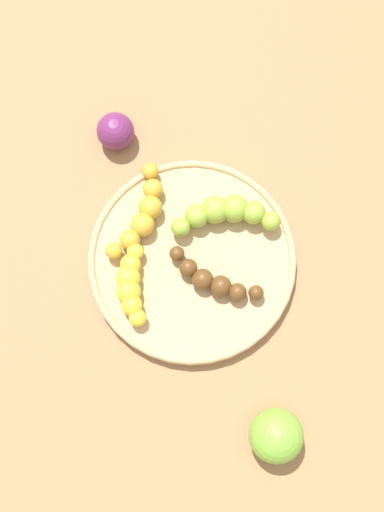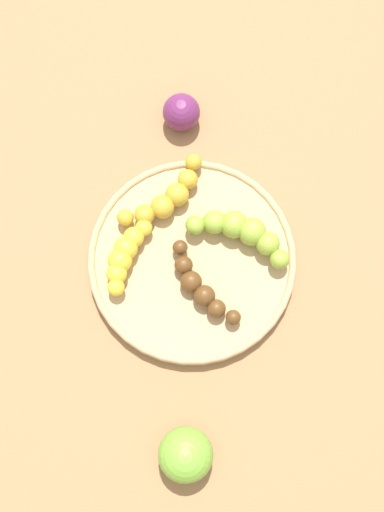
{
  "view_description": "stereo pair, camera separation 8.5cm",
  "coord_description": "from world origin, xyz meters",
  "px_view_note": "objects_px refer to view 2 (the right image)",
  "views": [
    {
      "loc": [
        0.13,
        0.14,
        0.87
      ],
      "look_at": [
        0.0,
        0.0,
        0.04
      ],
      "focal_mm": 46.46,
      "sensor_mm": 36.0,
      "label": 1
    },
    {
      "loc": [
        0.06,
        0.18,
        0.87
      ],
      "look_at": [
        0.0,
        0.0,
        0.04
      ],
      "focal_mm": 46.46,
      "sensor_mm": 36.0,
      "label": 2
    }
  ],
  "objects_px": {
    "banana_overripe": "(199,287)",
    "apple_green": "(186,455)",
    "banana_spotted": "(167,198)",
    "fruit_bowl": "(192,260)",
    "banana_yellow": "(125,255)",
    "plum_purple": "(181,112)",
    "banana_green": "(241,232)"
  },
  "relations": [
    {
      "from": "banana_green",
      "to": "banana_yellow",
      "type": "xyz_separation_m",
      "value": [
        0.15,
        -0.02,
        -0.0
      ]
    },
    {
      "from": "banana_green",
      "to": "banana_yellow",
      "type": "height_order",
      "value": "banana_green"
    },
    {
      "from": "fruit_bowl",
      "to": "plum_purple",
      "type": "distance_m",
      "value": 0.21
    },
    {
      "from": "banana_spotted",
      "to": "plum_purple",
      "type": "bearing_deg",
      "value": 130.76
    },
    {
      "from": "apple_green",
      "to": "banana_spotted",
      "type": "bearing_deg",
      "value": -102.73
    },
    {
      "from": "banana_overripe",
      "to": "apple_green",
      "type": "relative_size",
      "value": 1.88
    },
    {
      "from": "banana_yellow",
      "to": "plum_purple",
      "type": "xyz_separation_m",
      "value": [
        -0.13,
        -0.17,
        -0.01
      ]
    },
    {
      "from": "banana_overripe",
      "to": "banana_yellow",
      "type": "bearing_deg",
      "value": -60.02
    },
    {
      "from": "fruit_bowl",
      "to": "banana_green",
      "type": "xyz_separation_m",
      "value": [
        -0.07,
        -0.01,
        0.03
      ]
    },
    {
      "from": "banana_green",
      "to": "fruit_bowl",
      "type": "bearing_deg",
      "value": 139.04
    },
    {
      "from": "fruit_bowl",
      "to": "banana_overripe",
      "type": "xyz_separation_m",
      "value": [
        0.0,
        0.04,
        0.02
      ]
    },
    {
      "from": "banana_overripe",
      "to": "banana_spotted",
      "type": "distance_m",
      "value": 0.13
    },
    {
      "from": "plum_purple",
      "to": "apple_green",
      "type": "relative_size",
      "value": 0.76
    },
    {
      "from": "fruit_bowl",
      "to": "apple_green",
      "type": "relative_size",
      "value": 4.08
    },
    {
      "from": "fruit_bowl",
      "to": "banana_overripe",
      "type": "bearing_deg",
      "value": 86.21
    },
    {
      "from": "fruit_bowl",
      "to": "banana_overripe",
      "type": "distance_m",
      "value": 0.05
    },
    {
      "from": "apple_green",
      "to": "fruit_bowl",
      "type": "bearing_deg",
      "value": -108.96
    },
    {
      "from": "apple_green",
      "to": "banana_yellow",
      "type": "bearing_deg",
      "value": -89.49
    },
    {
      "from": "fruit_bowl",
      "to": "banana_overripe",
      "type": "relative_size",
      "value": 2.17
    },
    {
      "from": "banana_spotted",
      "to": "apple_green",
      "type": "xyz_separation_m",
      "value": [
        0.07,
        0.32,
        -0.0
      ]
    },
    {
      "from": "fruit_bowl",
      "to": "banana_yellow",
      "type": "relative_size",
      "value": 3.15
    },
    {
      "from": "fruit_bowl",
      "to": "plum_purple",
      "type": "bearing_deg",
      "value": -103.09
    },
    {
      "from": "banana_overripe",
      "to": "banana_spotted",
      "type": "relative_size",
      "value": 0.97
    },
    {
      "from": "banana_overripe",
      "to": "fruit_bowl",
      "type": "bearing_deg",
      "value": -113.28
    },
    {
      "from": "fruit_bowl",
      "to": "banana_spotted",
      "type": "relative_size",
      "value": 2.12
    },
    {
      "from": "plum_purple",
      "to": "apple_green",
      "type": "height_order",
      "value": "apple_green"
    },
    {
      "from": "banana_spotted",
      "to": "banana_yellow",
      "type": "distance_m",
      "value": 0.1
    },
    {
      "from": "banana_overripe",
      "to": "banana_spotted",
      "type": "height_order",
      "value": "banana_spotted"
    },
    {
      "from": "fruit_bowl",
      "to": "banana_green",
      "type": "relative_size",
      "value": 2.37
    },
    {
      "from": "banana_yellow",
      "to": "banana_overripe",
      "type": "bearing_deg",
      "value": -179.9
    },
    {
      "from": "banana_yellow",
      "to": "apple_green",
      "type": "relative_size",
      "value": 1.29
    },
    {
      "from": "banana_overripe",
      "to": "apple_green",
      "type": "bearing_deg",
      "value": 48.59
    }
  ]
}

